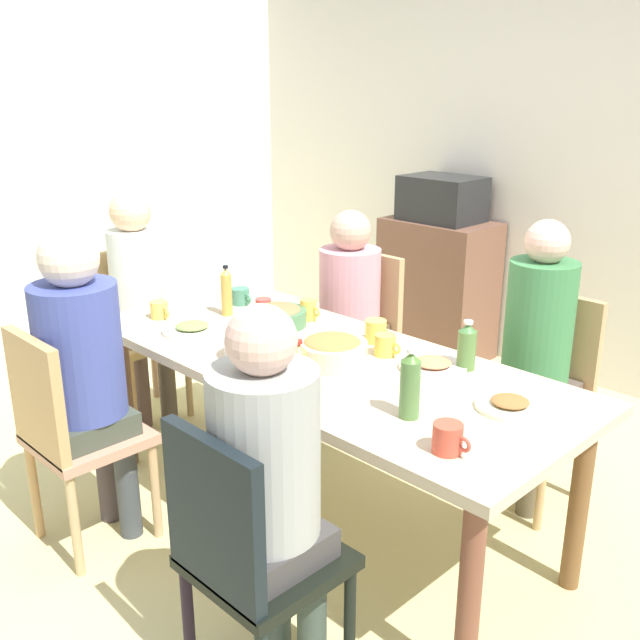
{
  "coord_description": "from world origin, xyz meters",
  "views": [
    {
      "loc": [
        1.88,
        -1.86,
        1.76
      ],
      "look_at": [
        0.0,
        0.0,
        0.88
      ],
      "focal_mm": 40.54,
      "sensor_mm": 36.0,
      "label": 1
    }
  ],
  "objects": [
    {
      "name": "ground_plane",
      "position": [
        0.0,
        0.0,
        0.0
      ],
      "size": [
        6.58,
        6.58,
        0.0
      ],
      "primitive_type": "plane",
      "color": "#CAC183"
    },
    {
      "name": "wall_back",
      "position": [
        0.0,
        2.2,
        1.3
      ],
      "size": [
        5.72,
        0.12,
        2.6
      ],
      "primitive_type": "cube",
      "color": "silver",
      "rests_on": "ground_plane"
    },
    {
      "name": "wall_left",
      "position": [
        -2.8,
        0.0,
        1.3
      ],
      "size": [
        0.12,
        4.52,
        2.6
      ],
      "primitive_type": "cube",
      "color": "silver",
      "rests_on": "ground_plane"
    },
    {
      "name": "dining_table",
      "position": [
        0.0,
        0.0,
        0.65
      ],
      "size": [
        2.11,
        0.87,
        0.73
      ],
      "color": "#CBB595",
      "rests_on": "ground_plane"
    },
    {
      "name": "chair_0",
      "position": [
        0.53,
        0.82,
        0.51
      ],
      "size": [
        0.4,
        0.4,
        0.9
      ],
      "color": "tan",
      "rests_on": "ground_plane"
    },
    {
      "name": "person_0",
      "position": [
        0.53,
        0.72,
        0.73
      ],
      "size": [
        0.3,
        0.3,
        1.24
      ],
      "color": "brown",
      "rests_on": "ground_plane"
    },
    {
      "name": "chair_1",
      "position": [
        -1.44,
        0.0,
        0.51
      ],
      "size": [
        0.4,
        0.4,
        0.9
      ],
      "color": "tan",
      "rests_on": "ground_plane"
    },
    {
      "name": "person_1",
      "position": [
        -1.34,
        0.0,
        0.73
      ],
      "size": [
        0.3,
        0.3,
        1.23
      ],
      "color": "#574D45",
      "rests_on": "ground_plane"
    },
    {
      "name": "chair_2",
      "position": [
        -0.53,
        0.82,
        0.51
      ],
      "size": [
        0.4,
        0.4,
        0.9
      ],
      "color": "tan",
      "rests_on": "ground_plane"
    },
    {
      "name": "person_2",
      "position": [
        -0.53,
        0.73,
        0.7
      ],
      "size": [
        0.31,
        0.31,
        1.15
      ],
      "color": "brown",
      "rests_on": "ground_plane"
    },
    {
      "name": "chair_3",
      "position": [
        0.53,
        -0.82,
        0.51
      ],
      "size": [
        0.4,
        0.4,
        0.9
      ],
      "color": "black",
      "rests_on": "ground_plane"
    },
    {
      "name": "person_3",
      "position": [
        0.53,
        -0.73,
        0.73
      ],
      "size": [
        0.31,
        0.31,
        1.22
      ],
      "color": "#3A4946",
      "rests_on": "ground_plane"
    },
    {
      "name": "chair_4",
      "position": [
        -0.53,
        -0.82,
        0.51
      ],
      "size": [
        0.4,
        0.4,
        0.9
      ],
      "color": "tan",
      "rests_on": "ground_plane"
    },
    {
      "name": "person_4",
      "position": [
        -0.53,
        -0.73,
        0.76
      ],
      "size": [
        0.32,
        0.32,
        1.26
      ],
      "color": "#473D40",
      "rests_on": "ground_plane"
    },
    {
      "name": "plate_0",
      "position": [
        0.78,
        0.11,
        0.74
      ],
      "size": [
        0.23,
        0.23,
        0.04
      ],
      "color": "silver",
      "rests_on": "dining_table"
    },
    {
      "name": "plate_1",
      "position": [
        0.39,
        0.21,
        0.74
      ],
      "size": [
        0.25,
        0.25,
        0.04
      ],
      "color": "silver",
      "rests_on": "dining_table"
    },
    {
      "name": "plate_2",
      "position": [
        -0.59,
        -0.19,
        0.74
      ],
      "size": [
        0.26,
        0.26,
        0.04
      ],
      "color": "white",
      "rests_on": "dining_table"
    },
    {
      "name": "bowl_0",
      "position": [
        -0.18,
        -0.2,
        0.78
      ],
      "size": [
        0.21,
        0.21,
        0.11
      ],
      "color": "beige",
      "rests_on": "dining_table"
    },
    {
      "name": "bowl_1",
      "position": [
        -0.4,
        0.13,
        0.77
      ],
      "size": [
        0.26,
        0.26,
        0.09
      ],
      "color": "#477850",
      "rests_on": "dining_table"
    },
    {
      "name": "bowl_2",
      "position": [
        0.08,
        -0.02,
        0.78
      ],
      "size": [
        0.27,
        0.27,
        0.11
      ],
      "color": "beige",
      "rests_on": "dining_table"
    },
    {
      "name": "cup_0",
      "position": [
        0.17,
        0.19,
        0.77
      ],
      "size": [
        0.12,
        0.08,
        0.09
      ],
      "color": "#E5C04C",
      "rests_on": "dining_table"
    },
    {
      "name": "cup_1",
      "position": [
        -0.36,
        0.28,
        0.77
      ],
      "size": [
        0.11,
        0.07,
        0.1
      ],
      "color": "#EEC54E",
      "rests_on": "dining_table"
    },
    {
      "name": "cup_2",
      "position": [
        -0.76,
        0.21,
        0.76
      ],
      "size": [
        0.12,
        0.09,
        0.08
      ],
      "color": "#448367",
      "rests_on": "dining_table"
    },
    {
      "name": "cup_3",
      "position": [
        0.81,
        -0.28,
        0.77
      ],
      "size": [
        0.13,
        0.09,
        0.09
      ],
      "color": "#CA4B36",
      "rests_on": "dining_table"
    },
    {
      "name": "cup_4",
      "position": [
        0.05,
        0.28,
        0.77
      ],
      "size": [
        0.12,
        0.09,
        0.09
      ],
      "color": "#E3CF53",
      "rests_on": "dining_table"
    },
    {
      "name": "cup_5",
      "position": [
        -0.53,
        0.17,
        0.77
      ],
      "size": [
        0.11,
        0.07,
        0.08
      ],
      "color": "#D34740",
      "rests_on": "dining_table"
    },
    {
      "name": "cup_6",
      "position": [
        -0.85,
        -0.18,
        0.76
      ],
      "size": [
        0.12,
        0.08,
        0.08
      ],
      "color": "#EDC656",
      "rests_on": "dining_table"
    },
    {
      "name": "bottle_0",
      "position": [
        0.19,
        -0.29,
        0.81
      ],
      "size": [
        0.06,
        0.06,
        0.19
      ],
      "color": "gold",
      "rests_on": "dining_table"
    },
    {
      "name": "bottle_1",
      "position": [
        0.48,
        0.3,
        0.81
      ],
      "size": [
        0.07,
        0.07,
        0.19
      ],
      "color": "#537C3B",
      "rests_on": "dining_table"
    },
    {
      "name": "bottle_2",
      "position": [
        0.58,
        -0.17,
        0.84
      ],
      "size": [
        0.07,
        0.07,
        0.23
      ],
      "color": "#4E7B3E",
      "rests_on": "dining_table"
    },
    {
      "name": "bottle_3",
      "position": [
        -0.67,
        0.06,
        0.84
      ],
      "size": [
        0.05,
        0.05,
        0.23
      ],
      "color": "gold",
      "rests_on": "dining_table"
    },
    {
      "name": "side_cabinet",
      "position": [
        -0.82,
        1.9,
        0.45
      ],
      "size": [
        0.7,
        0.44,
        0.9
      ],
      "primitive_type": "cube",
      "color": "brown",
      "rests_on": "ground_plane"
    },
    {
      "name": "microwave",
      "position": [
        -0.82,
        1.9,
        1.04
      ],
      "size": [
        0.48,
        0.36,
        0.28
      ],
      "primitive_type": "cube",
      "color": "black",
      "rests_on": "side_cabinet"
    }
  ]
}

